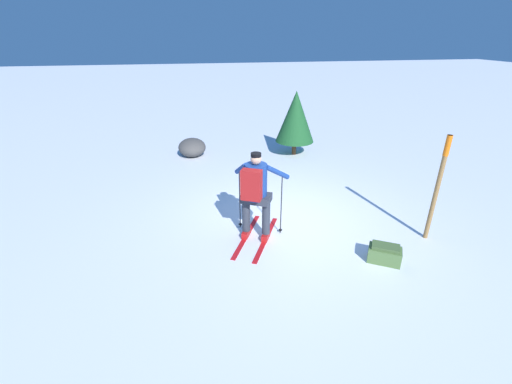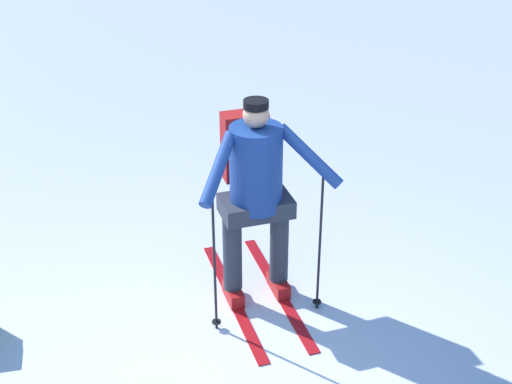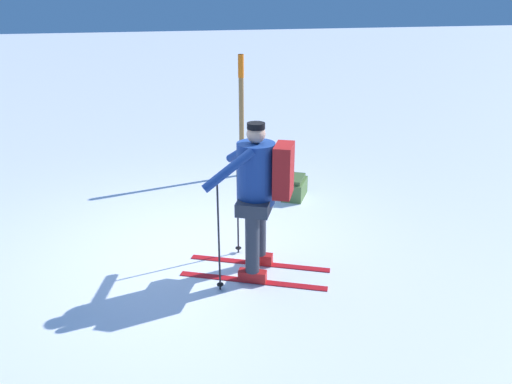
{
  "view_description": "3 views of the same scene",
  "coord_description": "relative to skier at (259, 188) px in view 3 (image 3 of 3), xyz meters",
  "views": [
    {
      "loc": [
        -6.08,
        1.84,
        3.59
      ],
      "look_at": [
        -0.6,
        0.78,
        0.97
      ],
      "focal_mm": 24.0,
      "sensor_mm": 36.0,
      "label": 1
    },
    {
      "loc": [
        2.78,
        -2.53,
        3.52
      ],
      "look_at": [
        -0.6,
        0.78,
        0.97
      ],
      "focal_mm": 50.0,
      "sensor_mm": 36.0,
      "label": 2
    },
    {
      "loc": [
        0.67,
        5.46,
        2.88
      ],
      "look_at": [
        -0.6,
        0.78,
        0.97
      ],
      "focal_mm": 35.0,
      "sensor_mm": 36.0,
      "label": 3
    }
  ],
  "objects": [
    {
      "name": "ground_plane",
      "position": [
        0.63,
        -0.79,
        -1.01
      ],
      "size": [
        80.0,
        80.0,
        0.0
      ],
      "primitive_type": "plane",
      "color": "white"
    },
    {
      "name": "skier",
      "position": [
        0.0,
        0.0,
        0.0
      ],
      "size": [
        1.66,
        1.24,
        1.7
      ],
      "color": "red",
      "rests_on": "ground_plane"
    },
    {
      "name": "dropped_backpack",
      "position": [
        -1.13,
        -2.03,
        -0.86
      ],
      "size": [
        0.54,
        0.62,
        0.33
      ],
      "color": "#4C6B38",
      "rests_on": "ground_plane"
    },
    {
      "name": "trail_marker",
      "position": [
        -0.59,
        -3.21,
        0.16
      ],
      "size": [
        0.09,
        0.09,
        2.02
      ],
      "color": "olive",
      "rests_on": "ground_plane"
    }
  ]
}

